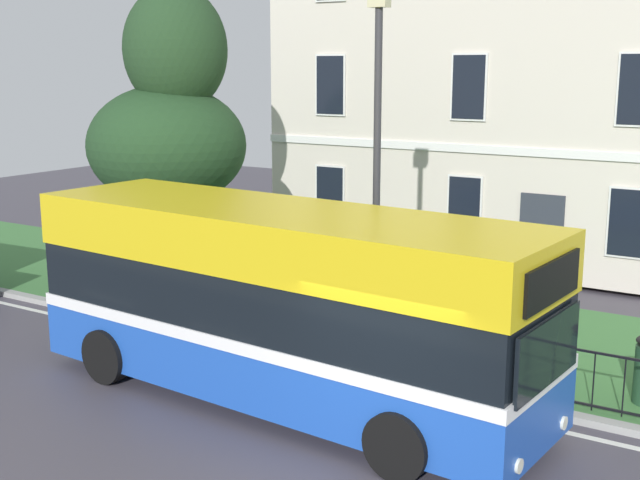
{
  "coord_description": "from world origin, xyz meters",
  "views": [
    {
      "loc": [
        4.86,
        -8.16,
        5.41
      ],
      "look_at": [
        -2.81,
        4.1,
        2.36
      ],
      "focal_mm": 46.59,
      "sensor_mm": 36.0,
      "label": 1
    }
  ],
  "objects_px": {
    "evergreen_tree": "(170,163)",
    "street_lamp_post": "(377,147)",
    "single_decker_bus": "(281,302)",
    "georgian_townhouse": "(596,36)"
  },
  "relations": [
    {
      "from": "georgian_townhouse",
      "to": "single_decker_bus",
      "type": "distance_m",
      "value": 14.23
    },
    {
      "from": "street_lamp_post",
      "to": "evergreen_tree",
      "type": "bearing_deg",
      "value": 168.65
    },
    {
      "from": "single_decker_bus",
      "to": "street_lamp_post",
      "type": "distance_m",
      "value": 3.71
    },
    {
      "from": "single_decker_bus",
      "to": "street_lamp_post",
      "type": "bearing_deg",
      "value": 91.3
    },
    {
      "from": "georgian_townhouse",
      "to": "street_lamp_post",
      "type": "xyz_separation_m",
      "value": [
        -1.19,
        -10.49,
        -2.25
      ]
    },
    {
      "from": "evergreen_tree",
      "to": "street_lamp_post",
      "type": "relative_size",
      "value": 1.07
    },
    {
      "from": "georgian_townhouse",
      "to": "single_decker_bus",
      "type": "bearing_deg",
      "value": -95.68
    },
    {
      "from": "street_lamp_post",
      "to": "georgian_townhouse",
      "type": "bearing_deg",
      "value": 83.51
    },
    {
      "from": "evergreen_tree",
      "to": "single_decker_bus",
      "type": "height_order",
      "value": "evergreen_tree"
    },
    {
      "from": "evergreen_tree",
      "to": "street_lamp_post",
      "type": "xyz_separation_m",
      "value": [
        6.23,
        -1.25,
        0.81
      ]
    }
  ]
}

